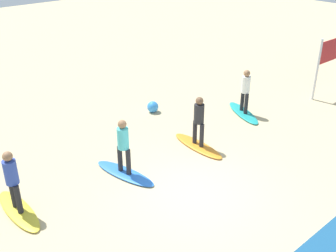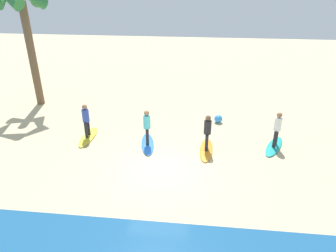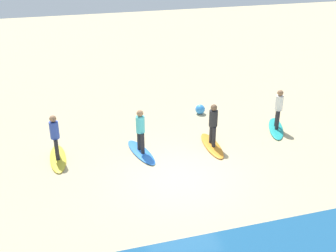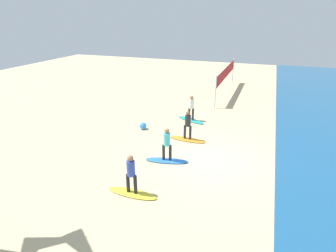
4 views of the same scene
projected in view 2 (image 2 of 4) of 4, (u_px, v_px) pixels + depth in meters
The scene contains 11 objects.
ground_plane at pixel (160, 169), 12.54m from camera, with size 60.00×60.00×0.00m, color #CCB789.
surfboard_teal at pixel (274, 146), 14.14m from camera, with size 2.10×0.56×0.09m, color teal.
surfer_teal at pixel (277, 127), 13.71m from camera, with size 0.32×0.43×1.64m.
surfboard_orange at pixel (206, 150), 13.86m from camera, with size 2.10×0.56×0.09m, color orange.
surfer_orange at pixel (207, 130), 13.43m from camera, with size 0.32×0.46×1.64m.
surfboard_blue at pixel (148, 144), 14.34m from camera, with size 2.10×0.56×0.09m, color blue.
surfer_blue at pixel (147, 125), 13.91m from camera, with size 0.32×0.45×1.64m.
surfboard_yellow at pixel (88, 137), 14.98m from camera, with size 2.10×0.56×0.09m, color yellow.
surfer_yellow at pixel (86, 118), 14.54m from camera, with size 0.32×0.46×1.64m.
palm_tree at pixel (23, 9), 16.61m from camera, with size 2.88×3.03×6.83m.
beach_ball at pixel (218, 119), 16.44m from camera, with size 0.43×0.43×0.43m, color #338CE5.
Camera 2 is at (-1.46, 10.40, 7.08)m, focal length 33.11 mm.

